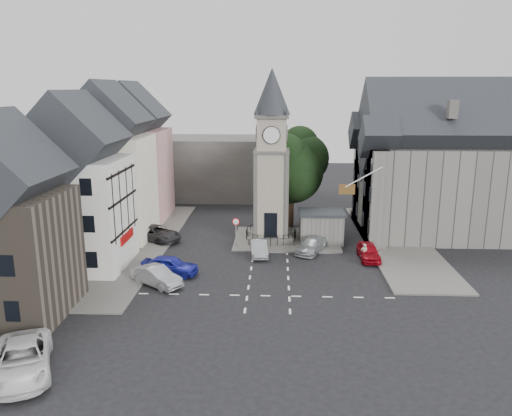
{
  "coord_description": "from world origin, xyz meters",
  "views": [
    {
      "loc": [
        0.56,
        -38.6,
        14.42
      ],
      "look_at": [
        -1.33,
        5.0,
        3.91
      ],
      "focal_mm": 35.0,
      "sensor_mm": 36.0,
      "label": 1
    }
  ],
  "objects_px": {
    "car_west_blue": "(170,265)",
    "pedestrian": "(364,253)",
    "clock_tower": "(271,157)",
    "car_east_red": "(369,252)",
    "stone_shelter": "(321,227)"
  },
  "relations": [
    {
      "from": "car_west_blue",
      "to": "pedestrian",
      "type": "height_order",
      "value": "pedestrian"
    },
    {
      "from": "clock_tower",
      "to": "car_east_red",
      "type": "distance_m",
      "value": 12.47
    },
    {
      "from": "stone_shelter",
      "to": "car_west_blue",
      "type": "relative_size",
      "value": 0.95
    },
    {
      "from": "clock_tower",
      "to": "pedestrian",
      "type": "bearing_deg",
      "value": -36.83
    },
    {
      "from": "clock_tower",
      "to": "car_east_red",
      "type": "xyz_separation_m",
      "value": [
        8.5,
        -5.31,
        -7.42
      ]
    },
    {
      "from": "car_east_red",
      "to": "pedestrian",
      "type": "relative_size",
      "value": 2.52
    },
    {
      "from": "pedestrian",
      "to": "stone_shelter",
      "type": "bearing_deg",
      "value": -60.56
    },
    {
      "from": "car_east_red",
      "to": "stone_shelter",
      "type": "bearing_deg",
      "value": 127.22
    },
    {
      "from": "clock_tower",
      "to": "car_east_red",
      "type": "relative_size",
      "value": 3.94
    },
    {
      "from": "car_west_blue",
      "to": "car_east_red",
      "type": "relative_size",
      "value": 1.09
    },
    {
      "from": "pedestrian",
      "to": "car_west_blue",
      "type": "bearing_deg",
      "value": 12.28
    },
    {
      "from": "car_west_blue",
      "to": "pedestrian",
      "type": "distance_m",
      "value": 16.29
    },
    {
      "from": "stone_shelter",
      "to": "pedestrian",
      "type": "height_order",
      "value": "stone_shelter"
    },
    {
      "from": "car_west_blue",
      "to": "pedestrian",
      "type": "relative_size",
      "value": 2.76
    },
    {
      "from": "stone_shelter",
      "to": "pedestrian",
      "type": "bearing_deg",
      "value": -59.81
    }
  ]
}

